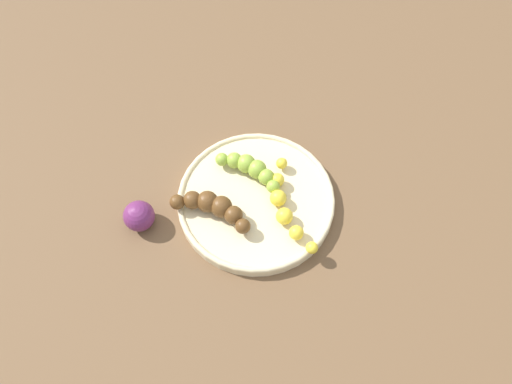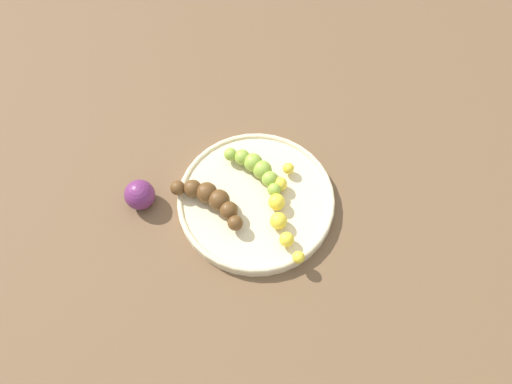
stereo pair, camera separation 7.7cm
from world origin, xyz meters
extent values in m
plane|color=brown|center=(0.00, 0.00, 0.00)|extent=(2.40, 2.40, 0.00)
cylinder|color=beige|center=(0.00, 0.00, 0.01)|extent=(0.27, 0.27, 0.02)
torus|color=beige|center=(0.00, 0.00, 0.02)|extent=(0.27, 0.27, 0.01)
sphere|color=yellow|center=(-0.07, -0.01, 0.03)|extent=(0.02, 0.02, 0.02)
sphere|color=yellow|center=(-0.04, 0.01, 0.03)|extent=(0.02, 0.02, 0.02)
sphere|color=yellow|center=(-0.02, 0.03, 0.03)|extent=(0.03, 0.03, 0.03)
sphere|color=yellow|center=(-0.01, 0.06, 0.03)|extent=(0.03, 0.03, 0.03)
sphere|color=yellow|center=(0.00, 0.10, 0.03)|extent=(0.02, 0.02, 0.02)
sphere|color=yellow|center=(0.00, 0.13, 0.03)|extent=(0.02, 0.02, 0.02)
sphere|color=#8CAD38|center=(-0.03, 0.01, 0.04)|extent=(0.02, 0.02, 0.02)
sphere|color=#8CAD38|center=(-0.03, -0.01, 0.04)|extent=(0.03, 0.03, 0.03)
sphere|color=#8CAD38|center=(-0.03, -0.03, 0.04)|extent=(0.03, 0.03, 0.03)
sphere|color=#8CAD38|center=(-0.03, -0.05, 0.04)|extent=(0.03, 0.03, 0.03)
sphere|color=#8CAD38|center=(-0.01, -0.07, 0.04)|extent=(0.03, 0.03, 0.03)
sphere|color=#8CAD38|center=(0.00, -0.09, 0.04)|extent=(0.02, 0.02, 0.02)
sphere|color=#593819|center=(0.06, 0.03, 0.04)|extent=(0.03, 0.03, 0.03)
sphere|color=#593819|center=(0.06, 0.01, 0.04)|extent=(0.03, 0.03, 0.03)
sphere|color=#593819|center=(0.06, -0.02, 0.04)|extent=(0.04, 0.04, 0.04)
sphere|color=#593819|center=(0.07, -0.04, 0.04)|extent=(0.04, 0.04, 0.04)
sphere|color=#593819|center=(0.09, -0.06, 0.04)|extent=(0.03, 0.03, 0.03)
sphere|color=#593819|center=(0.11, -0.07, 0.04)|extent=(0.03, 0.03, 0.03)
sphere|color=#662659|center=(0.17, -0.10, 0.03)|extent=(0.05, 0.05, 0.05)
camera|label=1|loc=(0.25, 0.28, 0.71)|focal=32.20mm
camera|label=2|loc=(0.19, 0.32, 0.71)|focal=32.20mm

